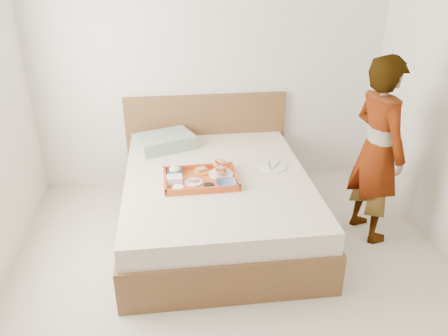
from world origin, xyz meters
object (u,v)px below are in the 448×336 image
object	(u,v)px
tray	(201,178)
dinner_plate	(273,167)
person	(378,150)
bed	(217,203)

from	to	relation	value
tray	dinner_plate	world-z (taller)	tray
tray	person	world-z (taller)	person
dinner_plate	person	world-z (taller)	person
bed	person	distance (m)	1.42
tray	person	xyz separation A→B (m)	(1.45, -0.13, 0.23)
bed	person	world-z (taller)	person
bed	tray	size ratio (longest dim) A/B	3.28
dinner_plate	tray	bearing A→B (deg)	-163.88
bed	tray	world-z (taller)	tray
dinner_plate	bed	bearing A→B (deg)	-168.39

